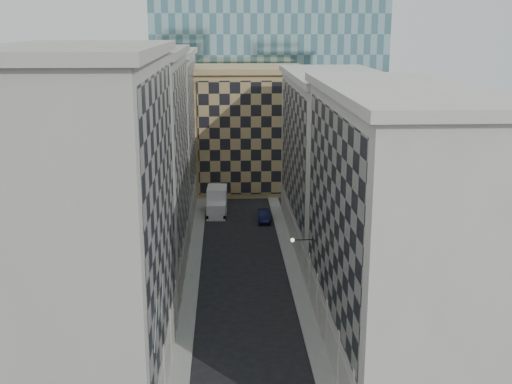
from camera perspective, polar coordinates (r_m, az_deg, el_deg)
name	(u,v)px	position (r m, az deg, el deg)	size (l,w,h in m)	color
sidewalk_west	(192,280)	(65.21, -5.74, -7.78)	(1.50, 100.00, 0.15)	gray
sidewalk_east	(296,278)	(65.50, 3.56, -7.63)	(1.50, 100.00, 0.15)	gray
bldg_left_a	(89,227)	(44.18, -14.63, -3.04)	(10.80, 22.80, 23.70)	#A6A195
bldg_left_b	(134,165)	(65.28, -10.81, 2.41)	(10.80, 22.80, 22.70)	gray
bldg_left_c	(156,133)	(86.84, -8.86, 5.17)	(10.80, 22.80, 21.70)	#A6A195
bldg_right_a	(395,226)	(49.15, 12.22, -2.93)	(10.80, 26.80, 20.70)	#BBB5AB
bldg_right_b	(334,159)	(74.83, 6.97, 2.96)	(10.80, 28.80, 19.70)	#BBB5AB
tan_block	(249,128)	(99.38, -0.63, 5.72)	(16.80, 14.80, 18.80)	tan
church_tower	(234,12)	(112.23, -2.01, 15.71)	(7.20, 7.20, 51.50)	#2F2A24
flagpoles_left	(159,311)	(40.17, -8.62, -10.39)	(0.10, 6.33, 2.33)	gray
bracket_lamp	(294,240)	(57.66, 3.44, -4.28)	(1.98, 0.36, 0.36)	black
box_truck	(217,203)	(86.87, -3.50, -0.96)	(2.82, 6.51, 3.53)	silver
dark_car	(264,216)	(83.64, 0.73, -2.12)	(1.56, 4.47, 1.47)	#0E0F33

